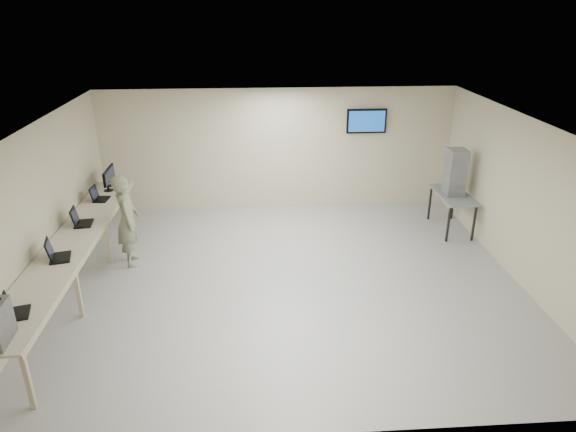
{
  "coord_description": "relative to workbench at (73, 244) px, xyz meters",
  "views": [
    {
      "loc": [
        -0.56,
        -7.88,
        4.58
      ],
      "look_at": [
        0.0,
        0.2,
        1.15
      ],
      "focal_mm": 32.0,
      "sensor_mm": 36.0,
      "label": 1
    }
  ],
  "objects": [
    {
      "name": "room",
      "position": [
        3.62,
        0.06,
        0.58
      ],
      "size": [
        8.01,
        7.01,
        2.81
      ],
      "color": "#ACACAC",
      "rests_on": "ground"
    },
    {
      "name": "workbench",
      "position": [
        0.0,
        0.0,
        0.0
      ],
      "size": [
        0.76,
        6.0,
        0.9
      ],
      "color": "beige",
      "rests_on": "ground"
    },
    {
      "name": "laptop_0",
      "position": [
        -0.05,
        -2.16,
        0.14
      ],
      "size": [
        0.37,
        0.41,
        0.27
      ],
      "rotation": [
        0.0,
        0.0,
        0.27
      ],
      "color": "black",
      "rests_on": "workbench"
    },
    {
      "name": "laptop_1",
      "position": [
        -0.05,
        -0.64,
        0.15
      ],
      "size": [
        0.42,
        0.46,
        0.31
      ],
      "rotation": [
        0.0,
        0.0,
        0.24
      ],
      "color": "black",
      "rests_on": "workbench"
    },
    {
      "name": "laptop_2",
      "position": [
        -0.07,
        0.66,
        0.15
      ],
      "size": [
        0.36,
        0.42,
        0.31
      ],
      "rotation": [
        0.0,
        0.0,
        0.11
      ],
      "color": "black",
      "rests_on": "workbench"
    },
    {
      "name": "laptop_3",
      "position": [
        -0.07,
        1.87,
        0.15
      ],
      "size": [
        0.32,
        0.38,
        0.28
      ],
      "rotation": [
        0.0,
        0.0,
        -0.07
      ],
      "color": "black",
      "rests_on": "workbench"
    },
    {
      "name": "monitor_near",
      "position": [
        -0.01,
        2.4,
        0.33
      ],
      "size": [
        0.19,
        0.43,
        0.43
      ],
      "color": "black",
      "rests_on": "workbench"
    },
    {
      "name": "monitor_far",
      "position": [
        -0.01,
        2.71,
        0.34
      ],
      "size": [
        0.2,
        0.44,
        0.44
      ],
      "color": "black",
      "rests_on": "workbench"
    },
    {
      "name": "soldier",
      "position": [
        0.7,
        0.87,
        0.04
      ],
      "size": [
        0.54,
        0.71,
        1.73
      ],
      "primitive_type": "imported",
      "rotation": [
        0.0,
        0.0,
        1.79
      ],
      "color": "slate",
      "rests_on": "ground"
    },
    {
      "name": "side_table",
      "position": [
        7.19,
        1.93,
        -0.09
      ],
      "size": [
        0.63,
        1.36,
        0.81
      ],
      "color": "gray",
      "rests_on": "ground"
    },
    {
      "name": "storage_bins",
      "position": [
        7.17,
        1.93,
        0.47
      ],
      "size": [
        0.37,
        0.41,
        0.97
      ],
      "color": "gray",
      "rests_on": "side_table"
    }
  ]
}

